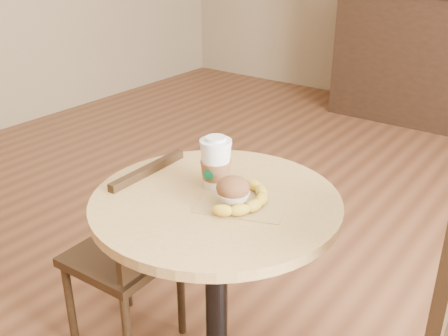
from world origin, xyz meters
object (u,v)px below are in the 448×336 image
chair_left (133,250)px  muffin (233,192)px  banana (247,200)px  cafe_table (216,259)px  coffee_cup (216,164)px

chair_left → muffin: bearing=86.6°
banana → cafe_table: bearing=-172.1°
cafe_table → banana: 0.25m
coffee_cup → chair_left: bearing=-178.7°
cafe_table → coffee_cup: 0.29m
cafe_table → muffin: (0.07, -0.01, 0.25)m
muffin → cafe_table: bearing=170.7°
chair_left → coffee_cup: (0.32, 0.06, 0.39)m
coffee_cup → cafe_table: bearing=-62.8°
muffin → banana: (0.03, 0.03, -0.03)m
banana → coffee_cup: bearing=161.4°
chair_left → banana: bearing=89.8°
cafe_table → coffee_cup: size_ratio=4.75×
muffin → banana: size_ratio=0.40×
banana → muffin: bearing=-140.2°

